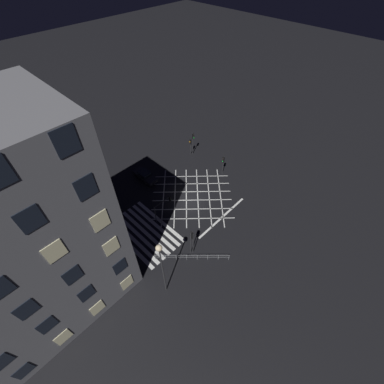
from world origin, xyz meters
The scene contains 13 objects.
ground_plane centered at (0.00, 0.00, 0.00)m, with size 200.00×200.00×0.00m, color black.
road_markings centered at (0.31, -5.54, 0.00)m, with size 14.84×19.63×0.01m.
traffic_light_median_south centered at (-0.18, -5.34, 2.41)m, with size 0.36×3.07×3.25m.
traffic_light_nw_cross centered at (-7.27, 7.19, 2.37)m, with size 0.36×0.39×3.31m.
traffic_light_se_cross centered at (6.67, -7.07, 3.11)m, with size 0.36×0.39×4.37m.
traffic_light_nw_main centered at (-7.00, 7.59, 3.11)m, with size 0.39×0.36×4.37m.
traffic_light_median_north centered at (0.07, 7.17, 2.50)m, with size 0.36×0.39×3.49m.
traffic_light_se_main centered at (6.77, -6.96, 2.90)m, with size 0.39×0.36×4.06m.
street_lamp_east centered at (7.97, -12.59, 7.24)m, with size 0.64×0.64×9.43m.
street_lamp_west centered at (3.09, -16.57, 7.22)m, with size 0.63×0.63×9.43m.
street_tree_near centered at (-10.65, -11.83, 3.56)m, with size 2.68×2.68×4.93m.
waiting_car centered at (-8.24, -2.47, 0.63)m, with size 4.53×1.73×1.33m.
pedestrian_railing centered at (7.47, -7.78, 0.67)m, with size 6.66×6.39×1.05m.
Camera 1 is at (18.43, -19.21, 29.20)m, focal length 24.00 mm.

